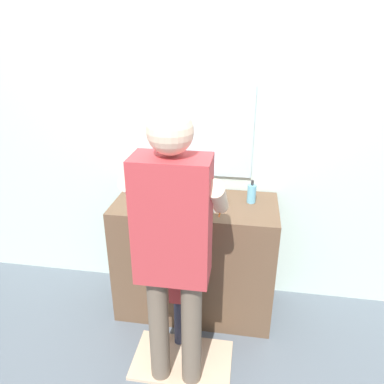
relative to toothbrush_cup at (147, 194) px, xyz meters
The scene contains 10 objects.
ground_plane 1.05m from the toothbrush_cup, 39.12° to the right, with size 14.00×14.00×0.00m, color slate.
back_wall 0.63m from the toothbrush_cup, 44.79° to the left, with size 4.40×0.10×2.70m.
vanity_cabinet 0.61m from the toothbrush_cup, ahead, with size 1.14×0.54×0.90m, color brown.
sink_basin 0.34m from the toothbrush_cup, ahead, with size 0.37×0.37×0.11m.
faucet 0.41m from the toothbrush_cup, 33.29° to the left, with size 0.18×0.14×0.18m.
toothbrush_cup is the anchor object (origin of this frame).
soap_bottle 0.73m from the toothbrush_cup, ahead, with size 0.06×0.06×0.17m.
bath_mat 1.13m from the toothbrush_cup, 57.04° to the right, with size 0.64×0.40×0.02m, color #CCAD8E.
child_toddler 0.67m from the toothbrush_cup, 47.98° to the right, with size 0.27×0.27×0.86m.
adult_parent 0.72m from the toothbrush_cup, 62.91° to the right, with size 0.52×0.55×1.68m.
Camera 1 is at (0.34, -1.97, 1.99)m, focal length 34.14 mm.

